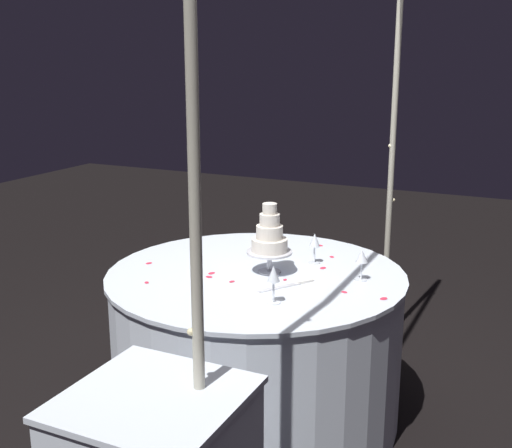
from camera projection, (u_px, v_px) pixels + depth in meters
The scene contains 20 objects.
ground_plane at pixel (256, 414), 3.33m from camera, with size 12.00×12.00×0.00m, color black.
decorative_arch at pixel (331, 89), 2.77m from camera, with size 2.36×0.06×2.49m.
main_table at pixel (256, 345), 3.23m from camera, with size 1.44×1.44×0.76m.
tiered_cake at pixel (269, 238), 3.09m from camera, with size 0.22×0.22×0.34m.
wine_glass_0 at pixel (274, 276), 2.72m from camera, with size 0.06×0.06×0.17m.
wine_glass_1 at pixel (362, 258), 3.00m from camera, with size 0.06×0.06×0.15m.
wine_glass_2 at pixel (315, 242), 3.25m from camera, with size 0.06×0.06×0.16m.
cake_knife at pixel (290, 285), 2.95m from camera, with size 0.26×0.18×0.01m.
rose_petal_0 at pixel (285, 280), 3.03m from camera, with size 0.03×0.02×0.00m, color #E02D47.
rose_petal_1 at pixel (384, 299), 2.79m from camera, with size 0.04×0.03×0.00m, color #E02D47.
rose_petal_2 at pixel (332, 257), 3.37m from camera, with size 0.03×0.02×0.00m, color #E02D47.
rose_petal_3 at pixel (149, 263), 3.27m from camera, with size 0.04×0.02×0.00m, color #E02D47.
rose_petal_4 at pixel (323, 268), 3.20m from camera, with size 0.04×0.03×0.00m, color #E02D47.
rose_petal_5 at pixel (344, 292), 2.87m from camera, with size 0.03×0.02×0.00m, color #E02D47.
rose_petal_6 at pixel (212, 273), 3.12m from camera, with size 0.04×0.03×0.00m, color #E02D47.
rose_petal_7 at pixel (200, 279), 3.04m from camera, with size 0.03×0.02×0.00m, color #E02D47.
rose_petal_8 at pixel (209, 277), 3.07m from camera, with size 0.03×0.02×0.00m, color #E02D47.
rose_petal_9 at pixel (232, 281), 3.00m from camera, with size 0.03×0.02×0.00m, color #E02D47.
rose_petal_10 at pixel (147, 282), 2.99m from camera, with size 0.03×0.02×0.00m, color #E02D47.
rose_petal_11 at pixel (320, 245), 3.58m from camera, with size 0.03×0.02×0.00m, color #E02D47.
Camera 1 is at (2.69, 1.28, 1.78)m, focal length 45.66 mm.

